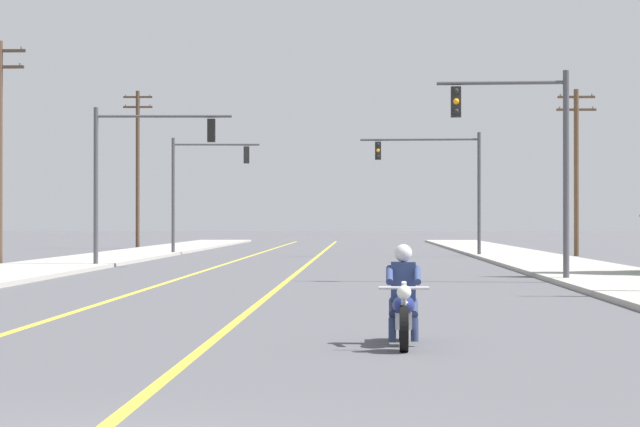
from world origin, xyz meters
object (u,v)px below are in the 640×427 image
motorcycle_with_rider (403,305)px  utility_pole_left_far (138,164)px  traffic_signal_mid_left (198,178)px  traffic_signal_near_right (529,145)px  traffic_signal_near_left (136,161)px  utility_pole_right_far (576,166)px  traffic_signal_mid_right (444,173)px

motorcycle_with_rider → utility_pole_left_far: bearing=104.3°
motorcycle_with_rider → traffic_signal_mid_left: 46.65m
traffic_signal_near_right → traffic_signal_near_left: 17.38m
traffic_signal_mid_left → utility_pole_left_far: 15.07m
traffic_signal_near_right → utility_pole_right_far: utility_pole_right_far is taller
traffic_signal_mid_left → utility_pole_right_far: 19.74m
traffic_signal_mid_left → utility_pole_left_far: (-5.85, 13.82, 1.37)m
traffic_signal_near_left → utility_pole_left_far: utility_pole_left_far is taller
traffic_signal_mid_left → motorcycle_with_rider: bearing=-78.5°
traffic_signal_near_left → motorcycle_with_rider: bearing=-71.9°
motorcycle_with_rider → traffic_signal_near_right: bearing=76.4°
traffic_signal_mid_left → utility_pole_right_far: (19.67, -1.48, 0.52)m
traffic_signal_near_left → utility_pole_right_far: size_ratio=0.73×
utility_pole_right_far → traffic_signal_near_right: bearing=-103.0°
motorcycle_with_rider → traffic_signal_near_left: 30.23m
motorcycle_with_rider → traffic_signal_near_right: size_ratio=0.35×
utility_pole_right_far → motorcycle_with_rider: bearing=-103.3°
traffic_signal_near_right → traffic_signal_mid_right: 24.32m
motorcycle_with_rider → traffic_signal_mid_right: (3.47, 42.09, 3.58)m
motorcycle_with_rider → traffic_signal_mid_left: traffic_signal_mid_left is taller
traffic_signal_near_left → utility_pole_left_far: size_ratio=0.61×
traffic_signal_near_right → traffic_signal_mid_left: 30.94m
motorcycle_with_rider → utility_pole_right_far: bearing=76.7°
traffic_signal_near_left → traffic_signal_mid_left: size_ratio=1.00×
traffic_signal_mid_left → traffic_signal_near_right: bearing=-64.0°
utility_pole_left_far → traffic_signal_near_left: bearing=-79.4°
traffic_signal_mid_right → traffic_signal_mid_left: bearing=164.7°
traffic_signal_near_left → utility_pole_left_far: bearing=100.6°
traffic_signal_mid_right → utility_pole_right_far: size_ratio=0.73×
utility_pole_left_far → motorcycle_with_rider: bearing=-75.7°
traffic_signal_mid_left → traffic_signal_near_left: bearing=-90.2°
traffic_signal_near_left → traffic_signal_mid_left: bearing=89.8°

